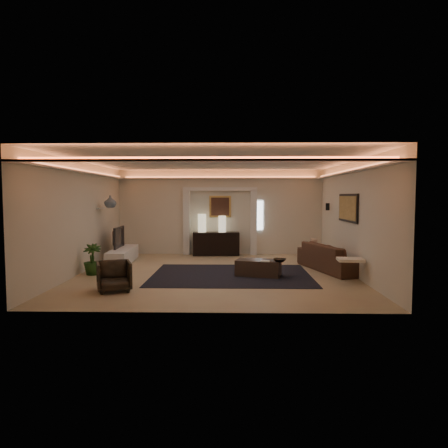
{
  "coord_description": "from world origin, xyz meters",
  "views": [
    {
      "loc": [
        0.45,
        -10.27,
        2.01
      ],
      "look_at": [
        0.2,
        0.6,
        1.25
      ],
      "focal_mm": 32.07,
      "sensor_mm": 36.0,
      "label": 1
    }
  ],
  "objects_px": {
    "console": "(216,244)",
    "sofa": "(333,257)",
    "armchair": "(114,276)",
    "coffee_table": "(258,268)"
  },
  "relations": [
    {
      "from": "sofa",
      "to": "armchair",
      "type": "bearing_deg",
      "value": 99.52
    },
    {
      "from": "sofa",
      "to": "armchair",
      "type": "xyz_separation_m",
      "value": [
        -5.22,
        -2.51,
        -0.04
      ]
    },
    {
      "from": "console",
      "to": "sofa",
      "type": "distance_m",
      "value": 4.22
    },
    {
      "from": "console",
      "to": "sofa",
      "type": "bearing_deg",
      "value": -42.27
    },
    {
      "from": "console",
      "to": "sofa",
      "type": "height_order",
      "value": "console"
    },
    {
      "from": "console",
      "to": "armchair",
      "type": "xyz_separation_m",
      "value": [
        -1.94,
        -5.17,
        -0.08
      ]
    },
    {
      "from": "console",
      "to": "coffee_table",
      "type": "relative_size",
      "value": 1.43
    },
    {
      "from": "coffee_table",
      "to": "armchair",
      "type": "relative_size",
      "value": 1.55
    },
    {
      "from": "sofa",
      "to": "armchair",
      "type": "height_order",
      "value": "sofa"
    },
    {
      "from": "console",
      "to": "armchair",
      "type": "bearing_deg",
      "value": -113.74
    }
  ]
}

